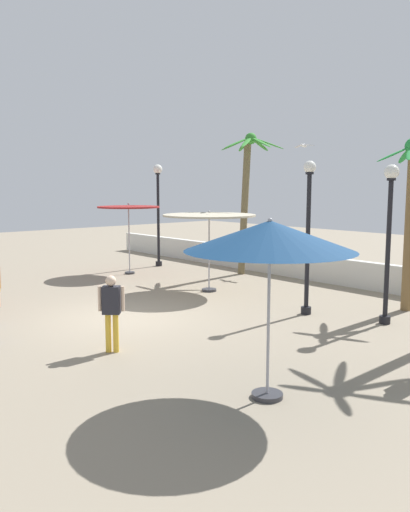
# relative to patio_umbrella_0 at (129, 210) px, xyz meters

# --- Properties ---
(ground_plane) EXTENTS (56.00, 56.00, 0.00)m
(ground_plane) POSITION_rel_patio_umbrella_0_xyz_m (5.81, -4.01, -2.55)
(ground_plane) COLOR gray
(boundary_wall) EXTENTS (25.20, 0.30, 0.93)m
(boundary_wall) POSITION_rel_patio_umbrella_0_xyz_m (5.81, 4.35, -2.08)
(boundary_wall) COLOR silver
(boundary_wall) RESTS_ON ground_plane
(patio_umbrella_0) EXTENTS (2.43, 2.43, 2.83)m
(patio_umbrella_0) POSITION_rel_patio_umbrella_0_xyz_m (0.00, 0.00, 0.00)
(patio_umbrella_0) COLOR #333338
(patio_umbrella_0) RESTS_ON ground_plane
(patio_umbrella_2) EXTENTS (2.76, 2.76, 2.97)m
(patio_umbrella_2) POSITION_rel_patio_umbrella_0_xyz_m (11.91, -5.04, 0.12)
(patio_umbrella_2) COLOR #333338
(patio_umbrella_2) RESTS_ON ground_plane
(patio_umbrella_3) EXTENTS (3.04, 3.04, 2.68)m
(patio_umbrella_3) POSITION_rel_patio_umbrella_0_xyz_m (4.67, 0.09, -0.12)
(patio_umbrella_3) COLOR #333338
(patio_umbrella_3) RESTS_ON ground_plane
(palm_tree_1) EXTENTS (2.46, 2.51, 5.48)m
(palm_tree_1) POSITION_rel_patio_umbrella_0_xyz_m (3.19, 3.33, 0.91)
(palm_tree_1) COLOR brown
(palm_tree_1) RESTS_ON ground_plane
(lamp_post_0) EXTENTS (0.39, 0.39, 4.39)m
(lamp_post_0) POSITION_rel_patio_umbrella_0_xyz_m (-0.92, 2.10, 0.25)
(lamp_post_0) COLOR black
(lamp_post_0) RESTS_ON ground_plane
(lamp_post_1) EXTENTS (0.33, 0.33, 4.14)m
(lamp_post_1) POSITION_rel_patio_umbrella_0_xyz_m (8.76, 0.01, -0.17)
(lamp_post_1) COLOR black
(lamp_post_1) RESTS_ON ground_plane
(lamp_post_2) EXTENTS (0.36, 0.36, 4.00)m
(lamp_post_2) POSITION_rel_patio_umbrella_0_xyz_m (10.71, 0.71, -0.10)
(lamp_post_2) COLOR black
(lamp_post_2) RESTS_ON ground_plane
(guest_2) EXTENTS (0.42, 0.44, 1.64)m
(guest_2) POSITION_rel_patio_umbrella_0_xyz_m (8.14, -5.71, -1.56)
(guest_2) COLOR gold
(guest_2) RESTS_ON ground_plane
(seagull_0) EXTENTS (0.92, 0.38, 0.16)m
(seagull_0) POSITION_rel_patio_umbrella_0_xyz_m (3.70, 6.15, 2.57)
(seagull_0) COLOR white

